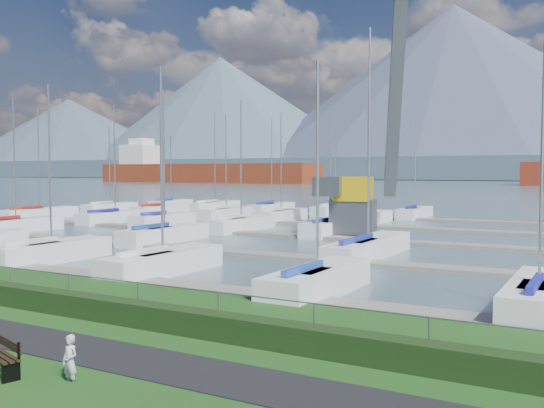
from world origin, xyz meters
The scene contains 9 objects.
path centered at (0.00, -3.00, 0.01)m, with size 160.00×2.00×0.04m, color black.
hedge centered at (0.00, -0.40, 0.35)m, with size 80.00×0.70×0.70m, color black.
fence centered at (0.00, 0.00, 1.20)m, with size 0.04×0.04×80.00m, color gray.
docks centered at (0.00, 26.00, -0.22)m, with size 90.00×41.60×0.25m.
bench_right centered at (2.48, -5.22, 0.42)m, with size 1.84×0.93×0.85m.
person centered at (4.35, -4.84, 0.60)m, with size 0.43×0.29×1.19m, color silver.
crane centered at (-1.90, 30.03, 5.33)m, with size 6.90×13.15×22.35m.
cargo_ship_west centered at (-138.54, 193.68, 3.53)m, with size 100.61×19.22×21.50m.
sailboat_fleet centered at (-4.95, 28.98, 5.33)m, with size 75.61×50.11×13.19m.
Camera 1 is at (14.66, -14.09, 4.65)m, focal length 40.00 mm.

